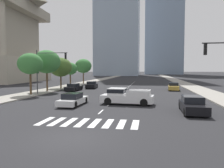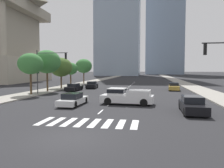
% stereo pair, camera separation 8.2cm
% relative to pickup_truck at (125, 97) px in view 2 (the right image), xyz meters
% --- Properties ---
extents(ground_plane, '(800.00, 800.00, 0.00)m').
position_rel_pickup_truck_xyz_m(ground_plane, '(-1.58, -11.99, -0.81)').
color(ground_plane, '#232326').
extents(sidewalk_east, '(4.00, 260.00, 0.15)m').
position_rel_pickup_truck_xyz_m(sidewalk_east, '(11.39, 18.01, -0.74)').
color(sidewalk_east, gray).
rests_on(sidewalk_east, ground).
extents(sidewalk_west, '(4.00, 260.00, 0.15)m').
position_rel_pickup_truck_xyz_m(sidewalk_west, '(-14.54, 18.01, -0.74)').
color(sidewalk_west, gray).
rests_on(sidewalk_west, ground).
extents(crosswalk_near, '(6.75, 2.57, 0.01)m').
position_rel_pickup_truck_xyz_m(crosswalk_near, '(-1.58, -8.47, -0.81)').
color(crosswalk_near, silver).
rests_on(crosswalk_near, ground).
extents(lane_divider_center, '(0.14, 50.00, 0.01)m').
position_rel_pickup_truck_xyz_m(lane_divider_center, '(-1.58, 19.53, -0.81)').
color(lane_divider_center, silver).
rests_on(lane_divider_center, ground).
extents(pickup_truck, '(5.52, 2.47, 1.67)m').
position_rel_pickup_truck_xyz_m(pickup_truck, '(0.00, 0.00, 0.00)').
color(pickup_truck, silver).
rests_on(pickup_truck, ground).
extents(sedan_gold_0, '(2.19, 4.68, 1.31)m').
position_rel_pickup_truck_xyz_m(sedan_gold_0, '(6.85, 17.27, -0.21)').
color(sedan_gold_0, '#B28E38').
rests_on(sedan_gold_0, ground).
extents(sedan_black_1, '(2.04, 4.33, 1.37)m').
position_rel_pickup_truck_xyz_m(sedan_black_1, '(-8.29, 18.72, -0.19)').
color(sedan_black_1, black).
rests_on(sedan_black_1, ground).
extents(sedan_black_2, '(1.97, 4.45, 1.27)m').
position_rel_pickup_truck_xyz_m(sedan_black_2, '(-10.13, 13.51, -0.23)').
color(sedan_black_2, black).
rests_on(sedan_black_2, ground).
extents(sedan_black_3, '(1.95, 4.75, 1.37)m').
position_rel_pickup_truck_xyz_m(sedan_black_3, '(6.10, -3.59, -0.18)').
color(sedan_black_3, black).
rests_on(sedan_black_3, ground).
extents(sedan_white_4, '(1.94, 4.72, 1.26)m').
position_rel_pickup_truck_xyz_m(sedan_white_4, '(-5.08, -1.49, -0.24)').
color(sedan_white_4, silver).
rests_on(sedan_white_4, ground).
extents(traffic_signal_far, '(4.87, 0.28, 6.21)m').
position_rel_pickup_truck_xyz_m(traffic_signal_far, '(-11.69, 6.99, 3.60)').
color(traffic_signal_far, '#333335').
rests_on(traffic_signal_far, sidewalk_west).
extents(street_tree_nearest, '(3.43, 3.43, 5.73)m').
position_rel_pickup_truck_xyz_m(street_tree_nearest, '(-13.74, 5.86, 3.59)').
color(street_tree_nearest, '#4C3823').
rests_on(street_tree_nearest, sidewalk_west).
extents(street_tree_second, '(4.39, 4.39, 6.59)m').
position_rel_pickup_truck_xyz_m(street_tree_second, '(-13.74, 10.99, 4.05)').
color(street_tree_second, '#4C3823').
rests_on(street_tree_second, sidewalk_west).
extents(street_tree_third, '(4.17, 4.17, 5.69)m').
position_rel_pickup_truck_xyz_m(street_tree_third, '(-13.74, 16.81, 3.24)').
color(street_tree_third, '#4C3823').
rests_on(street_tree_third, sidewalk_west).
extents(street_tree_fourth, '(3.00, 3.00, 4.94)m').
position_rel_pickup_truck_xyz_m(street_tree_fourth, '(-13.74, 22.00, 2.98)').
color(street_tree_fourth, '#4C3823').
rests_on(street_tree_fourth, sidewalk_west).
extents(street_tree_fifth, '(4.17, 4.17, 6.15)m').
position_rel_pickup_truck_xyz_m(street_tree_fifth, '(-13.74, 31.61, 3.71)').
color(street_tree_fifth, '#4C3823').
rests_on(street_tree_fifth, sidewalk_west).
extents(office_tower_center_skyline, '(28.81, 20.56, 124.34)m').
position_rel_pickup_truck_xyz_m(office_tower_center_skyline, '(14.24, 159.49, 56.16)').
color(office_tower_center_skyline, '#8C9EB2').
rests_on(office_tower_center_skyline, ground).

